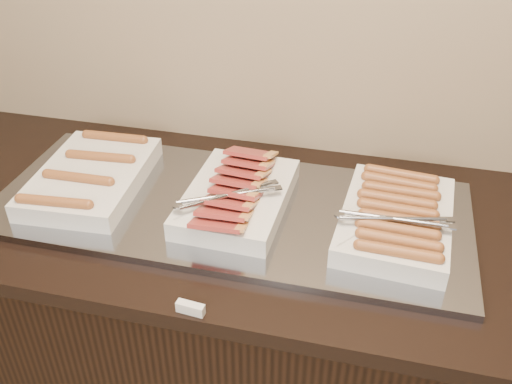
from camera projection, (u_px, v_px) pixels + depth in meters
counter at (239, 333)px, 1.71m from camera, size 2.06×0.76×0.90m
warming_tray at (229, 208)px, 1.46m from camera, size 1.20×0.50×0.02m
dish_left at (91, 176)px, 1.51m from camera, size 0.28×0.41×0.07m
dish_center at (237, 196)px, 1.42m from camera, size 0.26×0.39×0.09m
dish_right at (396, 218)px, 1.35m from camera, size 0.28×0.39×0.08m
label_holder at (191, 308)px, 1.16m from camera, size 0.06×0.02×0.02m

